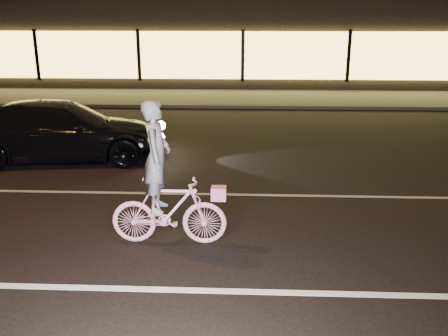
{
  "coord_description": "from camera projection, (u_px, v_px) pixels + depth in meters",
  "views": [
    {
      "loc": [
        0.19,
        -7.03,
        3.36
      ],
      "look_at": [
        -0.16,
        0.6,
        0.98
      ],
      "focal_mm": 40.0,
      "sensor_mm": 36.0,
      "label": 1
    }
  ],
  "objects": [
    {
      "name": "cyclist",
      "position": [
        166.0,
        195.0,
        7.37
      ],
      "size": [
        1.74,
        0.6,
        2.19
      ],
      "rotation": [
        0.0,
        0.0,
        1.57
      ],
      "color": "#F7499D",
      "rests_on": "ground"
    },
    {
      "name": "lane_stripe_near",
      "position": [
        229.0,
        291.0,
        6.28
      ],
      "size": [
        60.0,
        0.12,
        0.01
      ],
      "primitive_type": "cube",
      "color": "silver",
      "rests_on": "ground"
    },
    {
      "name": "ground",
      "position": [
        232.0,
        240.0,
        7.71
      ],
      "size": [
        90.0,
        90.0,
        0.0
      ],
      "primitive_type": "plane",
      "color": "black",
      "rests_on": "ground"
    },
    {
      "name": "lane_stripe_far",
      "position": [
        235.0,
        195.0,
        9.62
      ],
      "size": [
        60.0,
        0.1,
        0.01
      ],
      "primitive_type": "cube",
      "color": "gray",
      "rests_on": "ground"
    },
    {
      "name": "sedan",
      "position": [
        62.0,
        131.0,
        11.73
      ],
      "size": [
        5.04,
        2.63,
        1.4
      ],
      "rotation": [
        0.0,
        0.0,
        1.72
      ],
      "color": "black",
      "rests_on": "ground"
    },
    {
      "name": "sidewalk",
      "position": [
        242.0,
        98.0,
        20.09
      ],
      "size": [
        30.0,
        4.0,
        0.12
      ],
      "primitive_type": "cube",
      "color": "#383533",
      "rests_on": "ground"
    },
    {
      "name": "storefront",
      "position": [
        244.0,
        38.0,
        25.16
      ],
      "size": [
        25.4,
        8.42,
        4.2
      ],
      "color": "black",
      "rests_on": "ground"
    }
  ]
}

